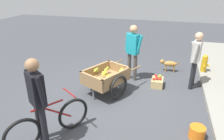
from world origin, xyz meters
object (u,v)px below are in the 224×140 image
at_px(plastic_bucket, 197,132).
at_px(dog, 169,64).
at_px(bicycle, 50,123).
at_px(cyclist_person, 37,95).
at_px(fire_hydrant, 204,65).
at_px(fruit_cart, 106,78).
at_px(bystander_person, 196,56).
at_px(vendor_person, 133,48).
at_px(apple_crate, 157,82).

bearing_deg(plastic_bucket, dog, -168.65).
distance_m(bicycle, cyclist_person, 0.66).
height_order(bicycle, plastic_bucket, bicycle).
distance_m(fire_hydrant, plastic_bucket, 3.22).
distance_m(fruit_cart, bicycle, 2.02).
xyz_separation_m(fire_hydrant, bystander_person, (1.02, -0.41, 0.61)).
bearing_deg(fire_hydrant, fruit_cart, -52.74).
bearing_deg(dog, fire_hydrant, 91.66).
xyz_separation_m(vendor_person, plastic_bucket, (2.22, 1.70, -0.88)).
xyz_separation_m(fruit_cart, bystander_person, (-0.97, 2.21, 0.50)).
distance_m(fruit_cart, plastic_bucket, 2.51).
relative_size(vendor_person, dog, 2.46).
xyz_separation_m(bicycle, apple_crate, (-2.75, 1.76, -0.22)).
xyz_separation_m(cyclist_person, plastic_bucket, (-0.90, 2.75, -0.87)).
relative_size(fruit_cart, dog, 2.70).
bearing_deg(dog, plastic_bucket, 11.35).
relative_size(vendor_person, plastic_bucket, 5.63).
bearing_deg(cyclist_person, fire_hydrant, 142.05).
xyz_separation_m(vendor_person, cyclist_person, (3.12, -1.05, -0.00)).
height_order(fruit_cart, bystander_person, bystander_person).
xyz_separation_m(fire_hydrant, plastic_bucket, (3.18, -0.44, -0.21)).
xyz_separation_m(apple_crate, bystander_person, (-0.19, 0.93, 0.82)).
bearing_deg(bystander_person, fruit_cart, -66.23).
xyz_separation_m(fire_hydrant, apple_crate, (1.21, -1.35, -0.21)).
relative_size(fruit_cart, vendor_person, 1.09).
relative_size(fire_hydrant, bystander_person, 0.42).
distance_m(fire_hydrant, bystander_person, 1.26).
height_order(vendor_person, plastic_bucket, vendor_person).
relative_size(vendor_person, fire_hydrant, 2.48).
bearing_deg(cyclist_person, plastic_bucket, 108.18).
xyz_separation_m(vendor_person, bicycle, (3.00, -0.97, -0.65)).
relative_size(cyclist_person, fire_hydrant, 2.47).
xyz_separation_m(plastic_bucket, bystander_person, (-2.16, 0.02, 0.82)).
distance_m(vendor_person, bicycle, 3.22).
bearing_deg(vendor_person, plastic_bucket, 37.39).
distance_m(bicycle, fire_hydrant, 5.03).
bearing_deg(fruit_cart, fire_hydrant, 127.26).
bearing_deg(dog, bicycle, -27.35).
relative_size(fruit_cart, plastic_bucket, 6.16).
relative_size(fruit_cart, bicycle, 1.28).
bearing_deg(fruit_cart, bicycle, -13.73).
xyz_separation_m(bicycle, plastic_bucket, (-0.78, 2.66, -0.23)).
height_order(fruit_cart, dog, fruit_cart).
bearing_deg(apple_crate, vendor_person, -107.38).
bearing_deg(plastic_bucket, apple_crate, -155.28).
distance_m(dog, fire_hydrant, 1.07).
bearing_deg(bystander_person, bicycle, -42.47).
height_order(dog, bystander_person, bystander_person).
height_order(vendor_person, fire_hydrant, vendor_person).
bearing_deg(cyclist_person, bystander_person, 137.85).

